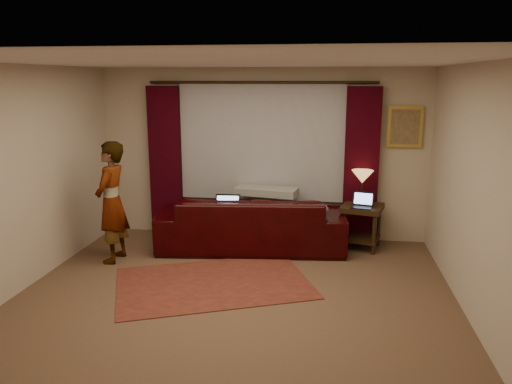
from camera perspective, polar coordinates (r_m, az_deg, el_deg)
floor at (r=5.68m, az=-2.82°, el=-12.61°), size 5.00×5.00×0.01m
ceiling at (r=5.13m, az=-3.15°, el=14.66°), size 5.00×5.00×0.02m
wall_back at (r=7.68m, az=0.67°, el=4.34°), size 5.00×0.02×2.60m
wall_front at (r=2.95m, az=-12.63°, el=-10.12°), size 5.00×0.02×2.60m
wall_left at (r=6.24m, az=-26.12°, el=1.03°), size 0.02×5.00×2.60m
wall_right at (r=5.37m, az=24.21°, el=-0.52°), size 0.02×5.00×2.60m
sheer_curtain at (r=7.60m, az=0.61°, el=5.77°), size 2.50×0.05×1.80m
drape_left at (r=7.93m, az=-10.26°, el=3.53°), size 0.50×0.14×2.30m
drape_right at (r=7.54m, az=11.94°, el=2.98°), size 0.50×0.14×2.30m
curtain_rod at (r=7.49m, az=0.58°, el=12.42°), size 0.04×0.04×3.40m
picture_frame at (r=7.61m, az=16.65°, el=7.14°), size 0.50×0.04×0.60m
sofa at (r=7.24m, az=-0.51°, el=-2.33°), size 2.78×1.43×1.08m
throw_blanket at (r=7.36m, az=1.20°, el=2.26°), size 0.97×0.52×0.11m
clothing_pile at (r=7.05m, az=6.39°, el=-2.00°), size 0.51×0.41×0.20m
laptop_sofa at (r=7.09m, az=-3.39°, el=-1.59°), size 0.38×0.41×0.26m
area_rug at (r=6.20m, az=-4.88°, el=-10.30°), size 2.70×2.29×0.01m
end_table at (r=7.45m, az=11.96°, el=-3.91°), size 0.68×0.68×0.65m
tiffany_lamp at (r=7.39m, az=12.01°, el=0.53°), size 0.31×0.31×0.50m
laptop_table at (r=7.20m, az=12.00°, el=-0.97°), size 0.36×0.38×0.21m
person at (r=6.94m, az=-16.16°, el=-1.14°), size 0.49×0.49×1.64m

